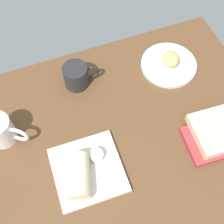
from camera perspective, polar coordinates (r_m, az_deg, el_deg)
dining_table at (r=100.19cm, az=1.75°, el=-7.76°), size 110.00×90.00×4.00cm
round_plate at (r=117.48cm, az=10.77°, el=8.86°), size 21.16×21.16×1.40cm
scone_pastry at (r=115.02cm, az=11.19°, el=9.91°), size 6.26×7.22×5.29cm
square_plate at (r=95.41cm, az=-4.62°, el=-11.00°), size 21.90×21.90×1.60cm
sauce_cup at (r=94.49cm, az=-2.98°, el=-8.31°), size 4.47×4.47×2.67cm
breakfast_wrap at (r=90.85cm, az=-6.26°, el=-12.07°), size 9.78×14.46×6.40cm
book_stack at (r=103.84cm, az=19.65°, el=-3.94°), size 21.68×17.89×5.29cm
coffee_mug at (r=101.73cm, az=-20.46°, el=-3.31°), size 12.93×10.61×10.40cm
second_mug at (r=108.31cm, az=-6.72°, el=6.93°), size 13.64×8.90×8.86cm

